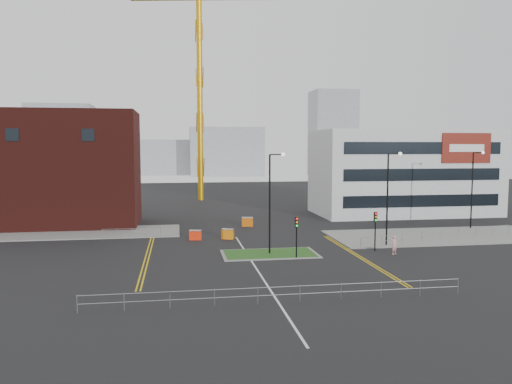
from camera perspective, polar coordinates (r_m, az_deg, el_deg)
The scene contains 29 objects.
ground at distance 37.36m, azimuth 0.77°, elevation -9.83°, with size 200.00×200.00×0.00m, color black.
pavement_left at distance 60.00m, azimuth -22.29°, elevation -4.42°, with size 28.00×8.00×0.12m, color slate.
pavement_right at distance 57.78m, azimuth 20.37°, elevation -4.72°, with size 24.00×10.00×0.12m, color slate.
island_kerb at distance 45.35m, azimuth 1.56°, elevation -7.09°, with size 8.60×4.60×0.08m, color slate.
grass_island at distance 45.35m, azimuth 1.56°, elevation -7.06°, with size 8.00×4.00×0.12m, color #214C19.
brick_building at distance 65.83m, azimuth -23.81°, elevation 2.29°, with size 24.20×10.07×14.24m.
office_block at distance 74.87m, azimuth 16.47°, elevation 2.17°, with size 25.00×12.20×12.00m.
tower_crane at distance 91.90m, azimuth -2.89°, elevation 16.70°, with size 52.31×10.55×40.75m.
streetlamp_island at distance 44.56m, azimuth 1.85°, elevation -0.31°, with size 1.46×0.36×9.18m.
streetlamp_right_near at distance 50.07m, azimuth 15.03°, elevation 0.13°, with size 1.46×0.36×9.18m.
streetlamp_right_far at distance 63.76m, azimuth 23.65°, elevation 0.92°, with size 1.46×0.36×9.18m.
traffic_light_island at distance 43.34m, azimuth 4.66°, elevation -4.27°, with size 0.28×0.33×3.65m.
traffic_light_right at distance 47.69m, azimuth 13.49°, elevation -3.53°, with size 0.28×0.33×3.65m.
railing_front at distance 31.47m, azimuth 2.65°, elevation -11.25°, with size 24.05×0.05×1.10m.
railing_left at distance 54.53m, azimuth -14.02°, elevation -4.39°, with size 6.05×0.05×1.10m.
railing_right at distance 54.79m, azimuth 20.31°, elevation -4.48°, with size 19.05×5.05×1.10m.
centre_line at distance 39.27m, azimuth 0.27°, elevation -9.08°, with size 0.15×30.00×0.01m, color silver.
yellow_left_a at distance 46.67m, azimuth -12.40°, elevation -6.90°, with size 0.12×24.00×0.01m, color gold.
yellow_left_b at distance 46.66m, azimuth -12.03°, elevation -6.89°, with size 0.12×24.00×0.01m, color gold.
yellow_right_a at distance 45.44m, azimuth 11.44°, elevation -7.21°, with size 0.12×20.00×0.01m, color gold.
yellow_right_b at distance 45.54m, azimuth 11.80°, elevation -7.19°, with size 0.12×20.00×0.01m, color gold.
skyline_a at distance 159.22m, azimuth -21.34°, elevation 5.33°, with size 18.00×12.00×22.00m, color gray.
skyline_b at distance 166.35m, azimuth -3.40°, elevation 4.62°, with size 24.00×12.00×16.00m, color gray.
skyline_c at distance 168.55m, azimuth 8.76°, elevation 6.62°, with size 14.00×12.00×28.00m, color gray.
skyline_d at distance 175.61m, azimuth -9.59°, elevation 3.94°, with size 30.00×12.00×12.00m, color gray.
pedestrian at distance 46.91m, azimuth 15.57°, elevation -5.86°, with size 0.62×0.41×1.69m, color pink.
barrier_left at distance 52.41m, azimuth -6.95°, elevation -4.86°, with size 1.29×0.62×1.04m.
barrier_mid at distance 60.74m, azimuth -0.98°, elevation -3.38°, with size 1.41×0.65×1.14m.
barrier_right at distance 52.61m, azimuth -3.26°, elevation -4.76°, with size 1.36×0.89×1.09m.
Camera 1 is at (-6.10, -35.56, 9.70)m, focal length 35.00 mm.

